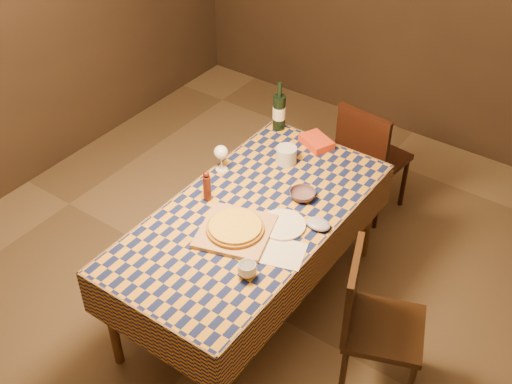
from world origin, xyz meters
TOP-DOWN VIEW (x-y plane):
  - room at (0.00, 0.00)m, footprint 5.00×5.10m
  - dining_table at (0.00, 0.00)m, footprint 0.94×1.84m
  - cutting_board at (0.02, -0.18)m, footprint 0.49×0.49m
  - pizza at (0.02, -0.18)m, footprint 0.37×0.37m
  - pepper_mill at (-0.29, -0.04)m, footprint 0.05×0.05m
  - bowl at (0.17, 0.30)m, footprint 0.20×0.20m
  - wine_glass at (-0.41, 0.24)m, footprint 0.10×0.10m
  - wine_bottle at (-0.38, 0.86)m, footprint 0.11×0.11m
  - deli_tub at (-0.12, 0.55)m, footprint 0.15×0.15m
  - takeout_container at (-0.06, 0.83)m, footprint 0.26×0.22m
  - white_plate at (0.21, 0.02)m, footprint 0.33×0.33m
  - tumbler at (0.27, -0.41)m, footprint 0.14×0.14m
  - flour_patch at (0.30, -0.18)m, footprint 0.35×0.30m
  - flour_bag at (0.38, 0.13)m, footprint 0.16×0.13m
  - chair_far at (0.14, 1.26)m, footprint 0.47×0.47m
  - chair_right at (0.85, -0.09)m, footprint 0.55×0.54m

SIDE VIEW (x-z plane):
  - chair_far at x=0.14m, z-range 0.06..0.99m
  - chair_right at x=0.85m, z-range 0.06..0.99m
  - dining_table at x=0.00m, z-range 0.31..1.08m
  - flour_patch at x=0.30m, z-range 0.77..0.77m
  - white_plate at x=0.21m, z-range 0.77..0.79m
  - cutting_board at x=0.02m, z-range 0.77..0.79m
  - flour_bag at x=0.38m, z-range 0.77..0.81m
  - bowl at x=0.17m, z-range 0.77..0.82m
  - takeout_container at x=-0.06m, z-range 0.77..0.82m
  - pizza at x=0.02m, z-range 0.79..0.83m
  - tumbler at x=0.27m, z-range 0.77..0.85m
  - deli_tub at x=-0.12m, z-range 0.77..0.88m
  - pepper_mill at x=-0.29m, z-range 0.76..0.97m
  - wine_glass at x=-0.41m, z-range 0.81..0.99m
  - wine_bottle at x=-0.38m, z-range 0.73..1.08m
  - room at x=0.00m, z-range 0.00..2.70m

